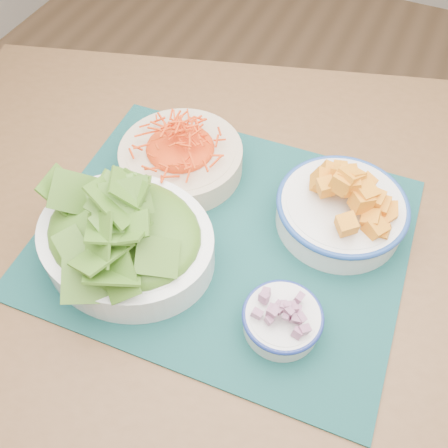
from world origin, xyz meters
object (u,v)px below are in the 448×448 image
(placemat, at_px, (224,235))
(onion_bowl, at_px, (283,317))
(lettuce_bowl, at_px, (124,231))
(carrot_bowl, at_px, (181,154))
(squash_bowl, at_px, (343,203))
(table, at_px, (260,246))

(placemat, bearing_deg, onion_bowl, -41.81)
(placemat, bearing_deg, lettuce_bowl, -144.20)
(carrot_bowl, xyz_separation_m, onion_bowl, (0.28, -0.22, -0.01))
(lettuce_bowl, bearing_deg, squash_bowl, 36.67)
(onion_bowl, bearing_deg, table, 118.64)
(table, bearing_deg, placemat, -141.81)
(lettuce_bowl, bearing_deg, carrot_bowl, 94.32)
(placemat, distance_m, squash_bowl, 0.20)
(table, bearing_deg, onion_bowl, -78.17)
(placemat, height_order, squash_bowl, squash_bowl)
(placemat, distance_m, onion_bowl, 0.19)
(table, height_order, placemat, placemat)
(carrot_bowl, xyz_separation_m, lettuce_bowl, (0.01, -0.20, 0.03))
(placemat, xyz_separation_m, carrot_bowl, (-0.13, 0.11, 0.04))
(squash_bowl, bearing_deg, table, -161.96)
(table, relative_size, onion_bowl, 11.77)
(table, distance_m, lettuce_bowl, 0.28)
(placemat, bearing_deg, squash_bowl, 29.28)
(onion_bowl, bearing_deg, lettuce_bowl, 176.04)
(squash_bowl, bearing_deg, onion_bowl, -95.32)
(carrot_bowl, height_order, lettuce_bowl, lettuce_bowl)
(table, relative_size, squash_bowl, 5.80)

